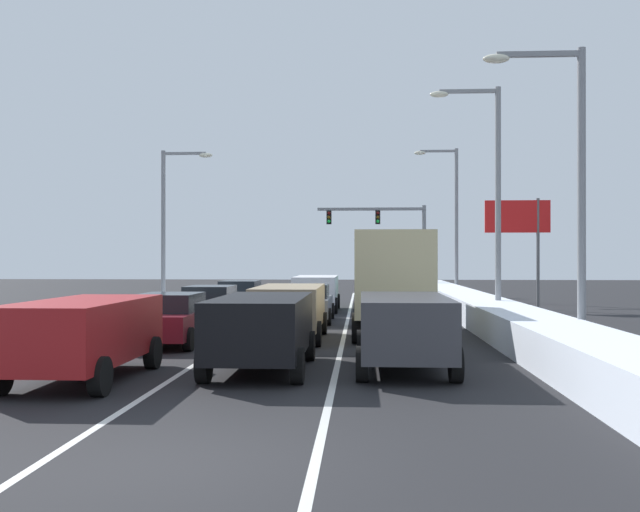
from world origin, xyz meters
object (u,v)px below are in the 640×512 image
Objects in this scene: sedan_charcoal_left_lane_third at (211,306)px; sedan_silver_left_lane_fourth at (240,297)px; sedan_navy_right_lane_third at (393,298)px; suv_black_center_lane_nearest at (262,326)px; street_lamp_left_mid at (170,213)px; box_truck_right_lane_second at (391,278)px; sedan_maroon_left_lane_second at (171,319)px; street_lamp_right_mid at (489,184)px; street_lamp_right_near at (567,171)px; suv_tan_center_lane_second at (289,307)px; suv_green_right_lane_fourth at (380,287)px; suv_red_left_lane_nearest at (84,332)px; suv_charcoal_right_lane_nearest at (404,325)px; roadside_sign_right at (517,228)px; suv_white_center_lane_fourth at (316,290)px; traffic_light_gantry at (390,230)px; sedan_gray_center_lane_third at (307,303)px; street_lamp_right_far at (451,211)px.

sedan_silver_left_lane_fourth is (0.09, 6.18, 0.00)m from sedan_charcoal_left_lane_third.
sedan_navy_right_lane_third is 16.36m from suv_black_center_lane_nearest.
sedan_navy_right_lane_third is 0.56× the size of street_lamp_left_mid.
box_truck_right_lane_second is 7.32m from sedan_maroon_left_lane_second.
street_lamp_right_mid is (10.40, 6.66, 4.56)m from sedan_maroon_left_lane_second.
sedan_maroon_left_lane_second is at bearing 170.82° from street_lamp_right_near.
suv_tan_center_lane_second is 9.78m from street_lamp_right_mid.
suv_black_center_lane_nearest is (-3.23, -22.26, 0.00)m from suv_green_right_lane_fourth.
suv_red_left_lane_nearest is at bearing -156.67° from suv_black_center_lane_nearest.
sedan_navy_right_lane_third is at bearing 57.91° from sedan_maroon_left_lane_second.
street_lamp_right_near is 23.23m from street_lamp_left_mid.
box_truck_right_lane_second reaches higher than sedan_maroon_left_lane_second.
suv_charcoal_right_lane_nearest is at bearing 6.14° from suv_black_center_lane_nearest.
suv_green_right_lane_fourth and suv_tan_center_lane_second have the same top height.
street_lamp_right_near is 17.44m from roadside_sign_right.
suv_charcoal_right_lane_nearest reaches higher than sedan_maroon_left_lane_second.
suv_tan_center_lane_second is (-3.20, 5.90, 0.00)m from suv_charcoal_right_lane_nearest.
suv_white_center_lane_fourth is at bearing 89.78° from suv_black_center_lane_nearest.
suv_charcoal_right_lane_nearest is 0.65× the size of traffic_light_gantry.
sedan_navy_right_lane_third is 1.00× the size of sedan_maroon_left_lane_second.
roadside_sign_right is at bearing 58.37° from suv_red_left_lane_nearest.
sedan_gray_center_lane_third is at bearing 170.90° from street_lamp_right_mid.
sedan_charcoal_left_lane_third is 0.50× the size of street_lamp_right_mid.
sedan_navy_right_lane_third is at bearing -7.07° from sedan_silver_left_lane_fourth.
sedan_gray_center_lane_third is 1.00× the size of sedan_silver_left_lane_fourth.
street_lamp_right_far reaches higher than suv_charcoal_right_lane_nearest.
sedan_charcoal_left_lane_third is (-6.58, 10.29, -0.25)m from suv_charcoal_right_lane_nearest.
suv_charcoal_right_lane_nearest is at bearing -68.47° from sedan_silver_left_lane_fourth.
street_lamp_right_far is (3.42, -6.31, 0.92)m from traffic_light_gantry.
suv_charcoal_right_lane_nearest reaches higher than sedan_gray_center_lane_third.
roadside_sign_right is at bearing 49.34° from sedan_maroon_left_lane_second.
street_lamp_left_mid is (-7.56, 14.41, 3.81)m from suv_tan_center_lane_second.
suv_tan_center_lane_second is at bearing -72.69° from sedan_silver_left_lane_fourth.
suv_charcoal_right_lane_nearest is at bearing -99.02° from street_lamp_right_far.
suv_tan_center_lane_second is 1.09× the size of sedan_gray_center_lane_third.
street_lamp_right_mid reaches higher than sedan_navy_right_lane_third.
roadside_sign_right is at bearing 34.66° from sedan_navy_right_lane_third.
box_truck_right_lane_second is at bearing -102.21° from street_lamp_right_far.
suv_tan_center_lane_second is 1.09× the size of sedan_silver_left_lane_fourth.
suv_green_right_lane_fourth is 20.05m from street_lamp_right_near.
box_truck_right_lane_second is at bearing -56.80° from sedan_gray_center_lane_third.
suv_green_right_lane_fourth is 1.09× the size of sedan_charcoal_left_lane_third.
street_lamp_right_mid is (-0.57, 8.43, 0.50)m from street_lamp_right_near.
sedan_maroon_left_lane_second is 11.83m from street_lamp_right_near.
suv_green_right_lane_fourth is 18.62m from sedan_maroon_left_lane_second.
suv_charcoal_right_lane_nearest is at bearing -108.97° from street_lamp_right_mid.
suv_green_right_lane_fourth is (0.02, 21.91, 0.00)m from suv_charcoal_right_lane_nearest.
suv_green_right_lane_fourth is 13.37m from sedan_charcoal_left_lane_third.
suv_black_center_lane_nearest is at bearing -55.29° from sedan_maroon_left_lane_second.
suv_charcoal_right_lane_nearest is 15.62m from sedan_navy_right_lane_third.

